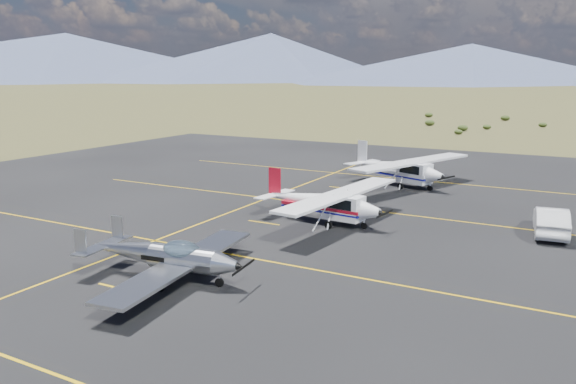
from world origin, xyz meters
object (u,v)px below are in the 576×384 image
Objects in this scene: aircraft_cessna at (323,201)px; aircraft_low_wing at (167,256)px; aircraft_plain at (399,168)px; sedan at (551,221)px.

aircraft_low_wing is at bearing -92.50° from aircraft_cessna.
aircraft_plain is 14.07m from sedan.
aircraft_cessna is 12.24m from aircraft_plain.
aircraft_cessna is 0.94× the size of aircraft_plain.
aircraft_plain reaches higher than aircraft_cessna.
aircraft_plain is at bearing 94.50° from aircraft_cessna.
sedan is at bearing 40.69° from aircraft_low_wing.
aircraft_cessna is (1.76, 10.99, 0.24)m from aircraft_low_wing.
aircraft_low_wing is 19.36m from sedan.
sedan is (10.85, -8.93, -0.59)m from aircraft_plain.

